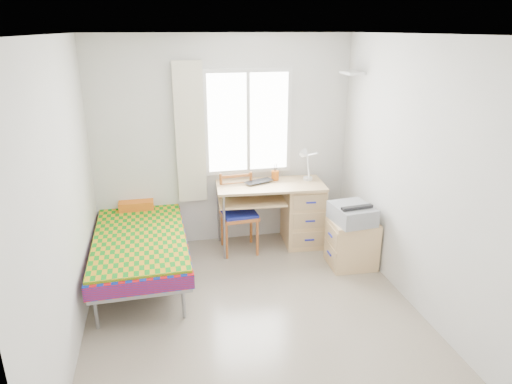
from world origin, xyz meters
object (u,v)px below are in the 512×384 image
Objects in this scene: desk at (297,210)px; cabinet at (351,243)px; chair at (239,208)px; bed at (140,236)px; printer at (352,213)px.

cabinet is (0.44, -0.72, -0.17)m from desk.
desk is 0.86m from cabinet.
desk is at bearing -2.77° from chair.
bed reaches higher than printer.
chair is (1.19, 0.32, 0.10)m from bed.
desk is at bearing 124.40° from cabinet.
printer is at bearing -10.62° from bed.
bed is at bearing -165.45° from desk.
bed is 2.43m from cabinet.
chair is at bearing 14.20° from bed.
chair reaches higher than bed.
printer reaches higher than cabinet.
chair is at bearing -174.03° from desk.
printer is (0.42, -0.74, 0.22)m from desk.
chair is (-0.76, -0.02, 0.10)m from desk.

